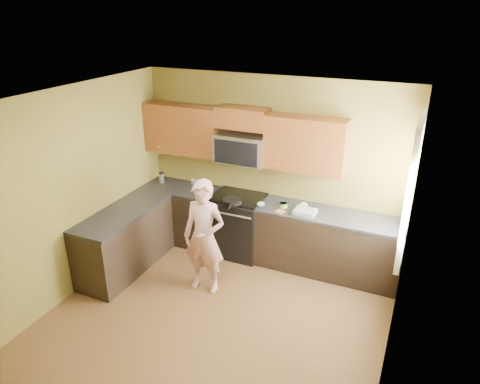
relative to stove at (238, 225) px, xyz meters
The scene contains 27 objects.
floor 1.79m from the stove, 76.57° to the right, with size 4.00×4.00×0.00m, color brown.
ceiling 2.81m from the stove, 76.57° to the right, with size 4.00×4.00×0.00m, color white.
wall_back 1.02m from the stove, 39.09° to the left, with size 4.00×4.00×0.00m, color brown.
wall_front 3.80m from the stove, 83.79° to the right, with size 4.00×4.00×0.00m, color brown.
wall_left 2.48m from the stove, 133.69° to the right, with size 4.00×4.00×0.00m, color brown.
wall_right 3.05m from the stove, 34.91° to the right, with size 4.00×4.00×0.00m, color brown.
cabinet_back_run 0.40m from the stove, ahead, with size 4.00×0.60×0.88m, color black.
cabinet_left_run 1.69m from the stove, 140.41° to the right, with size 0.60×1.60×0.88m, color black.
countertop_back 0.58m from the stove, ahead, with size 4.00×0.62×0.04m, color black.
countertop_left 1.73m from the stove, 140.19° to the right, with size 0.62×1.60×0.04m, color black.
stove is the anchor object (origin of this frame).
microwave 0.98m from the stove, 90.00° to the left, with size 0.76×0.40×0.42m, color silver, non-canonical shape.
upper_cab_left 1.40m from the stove, behind, with size 1.22×0.33×0.75m, color brown, non-canonical shape.
upper_cab_right 1.36m from the stove, ahead, with size 1.12×0.33×0.75m, color brown, non-canonical shape.
upper_cab_over_mw 1.63m from the stove, 90.00° to the left, with size 0.76×0.33×0.30m, color brown.
window 2.70m from the stove, 11.29° to the right, with size 0.06×1.06×1.66m, color white, non-canonical shape.
woman 1.09m from the stove, 90.88° to the right, with size 0.57×0.38×1.57m, color #CF676C.
frying_pan 0.54m from the stove, 85.01° to the right, with size 0.28×0.48×0.06m, color black, non-canonical shape.
butter_tub 0.85m from the stove, ahead, with size 0.11×0.11×0.08m, color yellow, non-canonical shape.
toast_slice 0.89m from the stove, 15.22° to the right, with size 0.11×0.11×0.01m, color #B27F47.
napkin_a 0.64m from the stove, 16.44° to the right, with size 0.11×0.12×0.06m, color silver.
napkin_b 1.10m from the stove, ahead, with size 0.12×0.13×0.07m, color silver.
dish_towel 1.16m from the stove, ahead, with size 0.30×0.24×0.05m, color silver.
travel_mug 1.45m from the stove, behind, with size 0.08×0.08×0.18m, color silver, non-canonical shape.
glass_a 0.93m from the stove, behind, with size 0.07×0.07×0.12m, color silver.
glass_b 1.00m from the stove, 169.11° to the left, with size 0.07×0.07×0.12m, color silver.
glass_c 0.79m from the stove, behind, with size 0.07×0.07×0.12m, color silver.
Camera 1 is at (2.07, -3.84, 3.61)m, focal length 33.20 mm.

